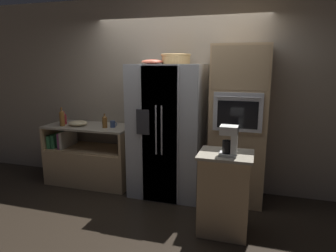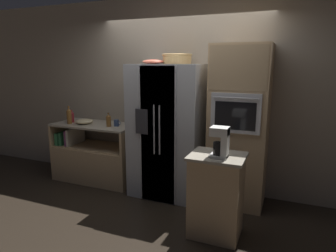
# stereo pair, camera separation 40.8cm
# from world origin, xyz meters

# --- Properties ---
(ground_plane) EXTENTS (20.00, 20.00, 0.00)m
(ground_plane) POSITION_xyz_m (0.00, 0.00, 0.00)
(ground_plane) COLOR black
(wall_back) EXTENTS (12.00, 0.06, 2.80)m
(wall_back) POSITION_xyz_m (0.00, 0.43, 1.40)
(wall_back) COLOR tan
(wall_back) RESTS_ON ground_plane
(counter_left) EXTENTS (1.33, 0.64, 0.92)m
(counter_left) POSITION_xyz_m (-1.35, 0.08, 0.34)
(counter_left) COLOR tan
(counter_left) RESTS_ON ground_plane
(refrigerator) EXTENTS (0.99, 0.75, 1.84)m
(refrigerator) POSITION_xyz_m (-0.07, 0.04, 0.92)
(refrigerator) COLOR silver
(refrigerator) RESTS_ON ground_plane
(wall_oven) EXTENTS (0.72, 0.64, 2.09)m
(wall_oven) POSITION_xyz_m (0.89, 0.10, 1.05)
(wall_oven) COLOR tan
(wall_oven) RESTS_ON ground_plane
(island_counter) EXTENTS (0.58, 0.49, 0.91)m
(island_counter) POSITION_xyz_m (0.82, -0.77, 0.46)
(island_counter) COLOR tan
(island_counter) RESTS_ON ground_plane
(wicker_basket) EXTENTS (0.41, 0.41, 0.14)m
(wicker_basket) POSITION_xyz_m (0.02, 0.13, 1.92)
(wicker_basket) COLOR tan
(wicker_basket) RESTS_ON refrigerator
(fruit_bowl) EXTENTS (0.29, 0.29, 0.06)m
(fruit_bowl) POSITION_xyz_m (-0.27, -0.01, 1.87)
(fruit_bowl) COLOR #DB664C
(fruit_bowl) RESTS_ON refrigerator
(bottle_tall) EXTENTS (0.07, 0.07, 0.20)m
(bottle_tall) POSITION_xyz_m (-1.75, 0.04, 1.01)
(bottle_tall) COLOR maroon
(bottle_tall) RESTS_ON counter_left
(bottle_short) EXTENTS (0.08, 0.08, 0.28)m
(bottle_short) POSITION_xyz_m (-1.72, -0.07, 1.04)
(bottle_short) COLOR brown
(bottle_short) RESTS_ON counter_left
(bottle_wide) EXTENTS (0.07, 0.07, 0.21)m
(bottle_wide) POSITION_xyz_m (-1.03, -0.01, 1.01)
(bottle_wide) COLOR brown
(bottle_wide) RESTS_ON counter_left
(mug) EXTENTS (0.11, 0.08, 0.10)m
(mug) POSITION_xyz_m (-0.93, 0.06, 0.97)
(mug) COLOR #384C7A
(mug) RESTS_ON counter_left
(mixing_bowl) EXTENTS (0.28, 0.28, 0.08)m
(mixing_bowl) POSITION_xyz_m (-1.50, 0.03, 0.96)
(mixing_bowl) COLOR beige
(mixing_bowl) RESTS_ON counter_left
(coffee_maker) EXTENTS (0.18, 0.16, 0.31)m
(coffee_maker) POSITION_xyz_m (0.87, -0.83, 1.08)
(coffee_maker) COLOR white
(coffee_maker) RESTS_ON island_counter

